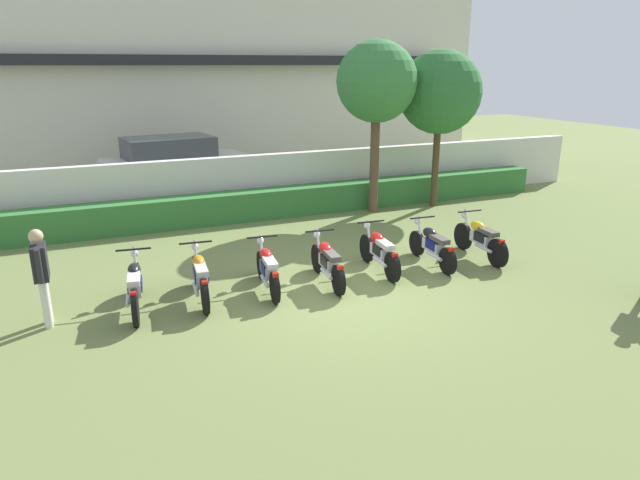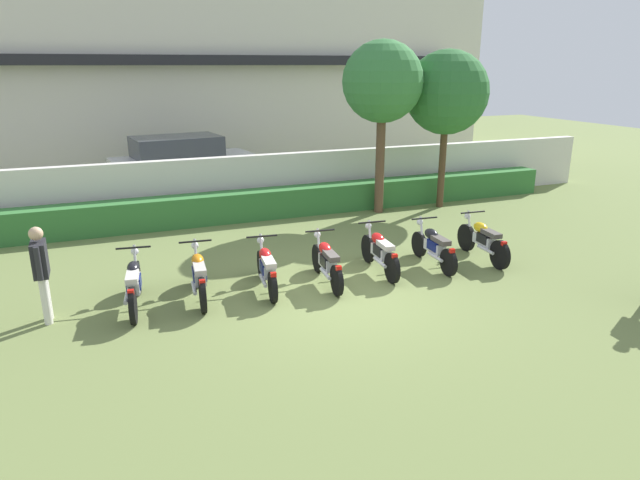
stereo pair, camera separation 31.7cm
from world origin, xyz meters
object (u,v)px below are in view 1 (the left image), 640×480
motorcycle_in_row_0 (135,285)px  motorcycle_in_row_5 (432,245)px  inspector_person (41,270)px  tree_far_side (440,93)px  parked_car (175,166)px  tree_near_inspector (377,83)px  motorcycle_in_row_4 (379,251)px  motorcycle_in_row_3 (327,261)px  motorcycle_in_row_2 (268,268)px  motorcycle_in_row_6 (480,238)px  motorcycle_in_row_1 (200,276)px

motorcycle_in_row_0 → motorcycle_in_row_5: (6.03, -0.10, -0.02)m
inspector_person → tree_far_side: bearing=22.4°
parked_car → inspector_person: bearing=-119.8°
tree_near_inspector → motorcycle_in_row_0: tree_near_inspector is taller
tree_near_inspector → tree_far_side: size_ratio=1.05×
parked_car → motorcycle_in_row_4: (2.57, -8.92, -0.49)m
tree_far_side → motorcycle_in_row_4: (-4.28, -4.28, -2.87)m
motorcycle_in_row_3 → motorcycle_in_row_4: 1.25m
tree_near_inspector → tree_far_side: bearing=-3.5°
motorcycle_in_row_4 → motorcycle_in_row_5: 1.24m
inspector_person → motorcycle_in_row_3: bearing=-1.5°
parked_car → motorcycle_in_row_3: parked_car is taller
motorcycle_in_row_4 → motorcycle_in_row_5: size_ratio=1.02×
motorcycle_in_row_4 → tree_near_inspector: bearing=-22.4°
motorcycle_in_row_2 → motorcycle_in_row_6: (4.86, -0.10, 0.02)m
motorcycle_in_row_2 → inspector_person: (-3.77, 0.02, 0.53)m
motorcycle_in_row_5 → motorcycle_in_row_6: 1.21m
motorcycle_in_row_6 → motorcycle_in_row_4: bearing=90.7°
inspector_person → motorcycle_in_row_6: bearing=-0.8°
tree_near_inspector → motorcycle_in_row_2: size_ratio=2.63×
motorcycle_in_row_5 → motorcycle_in_row_6: bearing=-89.0°
motorcycle_in_row_2 → motorcycle_in_row_0: bearing=95.3°
tree_far_side → motorcycle_in_row_2: (-6.70, -4.33, -2.88)m
tree_far_side → motorcycle_in_row_2: bearing=-147.1°
tree_near_inspector → motorcycle_in_row_4: bearing=-117.4°
parked_car → motorcycle_in_row_4: bearing=-81.7°
motorcycle_in_row_1 → parked_car: bearing=-1.6°
motorcycle_in_row_2 → motorcycle_in_row_3: size_ratio=0.96×
inspector_person → motorcycle_in_row_4: bearing=0.2°
motorcycle_in_row_0 → motorcycle_in_row_4: 4.79m
tree_far_side → motorcycle_in_row_6: 5.58m
motorcycle_in_row_5 → inspector_person: bearing=93.4°
tree_far_side → motorcycle_in_row_1: bearing=-151.7°
tree_far_side → motorcycle_in_row_4: size_ratio=2.42×
motorcycle_in_row_0 → motorcycle_in_row_6: bearing=-83.6°
tree_far_side → motorcycle_in_row_3: bearing=-141.2°
motorcycle_in_row_0 → motorcycle_in_row_6: motorcycle_in_row_0 is taller
tree_near_inspector → tree_far_side: tree_near_inspector is taller
motorcycle_in_row_1 → motorcycle_in_row_2: 1.26m
motorcycle_in_row_0 → motorcycle_in_row_4: bearing=-82.6°
motorcycle_in_row_0 → motorcycle_in_row_3: (3.56, -0.17, -0.01)m
inspector_person → parked_car: bearing=67.9°
parked_car → motorcycle_in_row_3: bearing=-89.4°
motorcycle_in_row_1 → motorcycle_in_row_5: motorcycle_in_row_1 is taller
tree_far_side → motorcycle_in_row_1: 9.47m
motorcycle_in_row_6 → motorcycle_in_row_5: bearing=91.2°
motorcycle_in_row_3 → motorcycle_in_row_6: size_ratio=0.98×
tree_far_side → motorcycle_in_row_1: size_ratio=2.40×
parked_car → motorcycle_in_row_6: (5.02, -9.06, -0.48)m
motorcycle_in_row_6 → inspector_person: 8.65m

